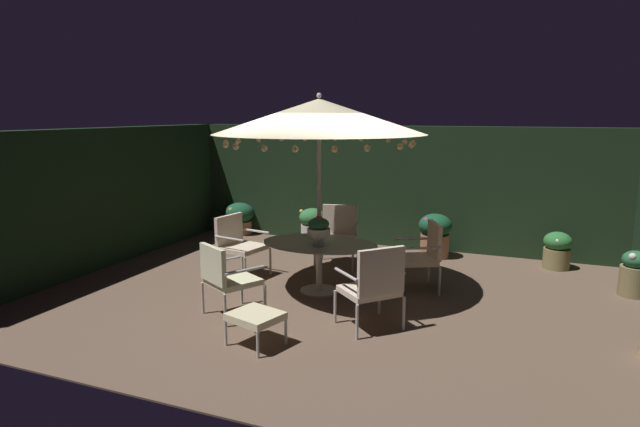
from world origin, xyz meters
The scene contains 17 objects.
ground_plane centered at (0.00, 0.00, -0.01)m, with size 8.58×6.52×0.02m, color brown.
hedge_backdrop_rear centered at (0.00, 3.11, 1.13)m, with size 8.58×0.30×2.26m, color black.
hedge_backdrop_left centered at (-4.14, 0.00, 1.13)m, with size 0.30×6.52×2.26m, color black.
patio_dining_table centered at (-0.29, -0.01, 0.60)m, with size 1.66×1.18×0.72m.
patio_umbrella centered at (-0.29, -0.01, 2.45)m, with size 2.88×2.88×2.76m.
centerpiece_planter centered at (-0.22, -0.18, 0.96)m, with size 0.31×0.31×0.42m.
patio_chair_north centered at (0.81, -1.02, 0.57)m, with size 0.85×0.86×1.02m.
patio_chair_northeast centered at (1.05, 0.64, 0.55)m, with size 0.77×0.78×0.98m.
patio_chair_east centered at (-0.54, 1.46, 0.54)m, with size 0.75×0.72×0.97m.
patio_chair_southeast centered at (-1.74, 0.24, 0.55)m, with size 0.71×0.74×0.94m.
patio_chair_south centered at (-1.00, -1.31, 0.53)m, with size 0.80×0.80×0.93m.
ottoman_footrest centered at (-0.27, -1.90, 0.32)m, with size 0.63×0.59×0.37m.
potted_plant_back_center centered at (-1.50, 2.64, 0.37)m, with size 0.51×0.51×0.69m.
potted_plant_right_near centered at (2.87, 2.52, 0.31)m, with size 0.44×0.44×0.61m.
potted_plant_front_corner centered at (-3.22, 2.81, 0.35)m, with size 0.61×0.61×0.66m.
potted_plant_right_far centered at (0.89, 2.49, 0.41)m, with size 0.58×0.58×0.77m.
potted_plant_left_far centered at (3.81, 1.46, 0.32)m, with size 0.38×0.38×0.64m.
Camera 1 is at (2.43, -6.74, 2.50)m, focal length 30.05 mm.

